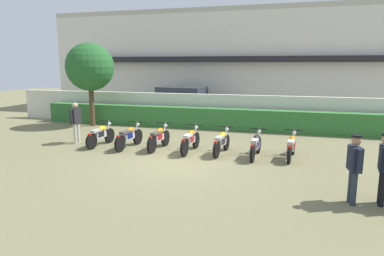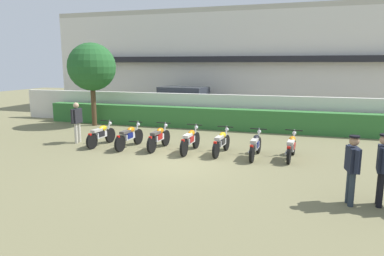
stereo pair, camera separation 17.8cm
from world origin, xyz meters
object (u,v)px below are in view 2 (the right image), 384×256
(motorcycle_in_row_6, at_px, (291,147))
(motorcycle_in_row_5, at_px, (255,145))
(motorcycle_in_row_1, at_px, (129,136))
(inspector_person, at_px, (77,119))
(officer_1, at_px, (383,164))
(motorcycle_in_row_3, at_px, (190,140))
(officer_0, at_px, (352,165))
(tree_near_inspector, at_px, (92,67))
(motorcycle_in_row_2, at_px, (159,138))
(motorcycle_in_row_4, at_px, (221,142))
(motorcycle_in_row_0, at_px, (101,135))
(parked_car, at_px, (186,103))

(motorcycle_in_row_6, bearing_deg, motorcycle_in_row_5, 103.07)
(motorcycle_in_row_1, bearing_deg, inspector_person, 90.94)
(officer_1, bearing_deg, motorcycle_in_row_3, -24.09)
(officer_1, bearing_deg, officer_0, 18.57)
(motorcycle_in_row_5, distance_m, inspector_person, 7.32)
(motorcycle_in_row_6, height_order, officer_0, officer_0)
(tree_near_inspector, relative_size, motorcycle_in_row_5, 2.28)
(motorcycle_in_row_2, distance_m, inspector_person, 3.67)
(motorcycle_in_row_6, bearing_deg, motorcycle_in_row_1, 96.89)
(motorcycle_in_row_4, bearing_deg, officer_0, -127.96)
(motorcycle_in_row_3, xyz_separation_m, officer_1, (5.60, -3.45, 0.54))
(motorcycle_in_row_1, height_order, motorcycle_in_row_6, motorcycle_in_row_1)
(officer_0, bearing_deg, motorcycle_in_row_6, -77.89)
(motorcycle_in_row_6, height_order, officer_1, officer_1)
(motorcycle_in_row_0, bearing_deg, motorcycle_in_row_4, -84.10)
(parked_car, distance_m, tree_near_inspector, 5.75)
(motorcycle_in_row_1, relative_size, officer_0, 1.19)
(motorcycle_in_row_0, height_order, motorcycle_in_row_6, motorcycle_in_row_0)
(tree_near_inspector, height_order, motorcycle_in_row_5, tree_near_inspector)
(parked_car, height_order, officer_0, parked_car)
(motorcycle_in_row_2, bearing_deg, inspector_person, 92.94)
(motorcycle_in_row_4, xyz_separation_m, motorcycle_in_row_6, (2.43, 0.02, -0.00))
(motorcycle_in_row_2, relative_size, motorcycle_in_row_4, 1.01)
(officer_0, bearing_deg, parked_car, -64.31)
(motorcycle_in_row_0, height_order, officer_0, officer_0)
(officer_0, bearing_deg, inspector_person, -29.06)
(officer_0, bearing_deg, motorcycle_in_row_0, -30.70)
(motorcycle_in_row_0, height_order, inspector_person, inspector_person)
(parked_car, bearing_deg, officer_0, -48.21)
(motorcycle_in_row_6, xyz_separation_m, officer_1, (2.01, -3.54, 0.55))
(motorcycle_in_row_2, height_order, officer_0, officer_0)
(motorcycle_in_row_3, distance_m, motorcycle_in_row_4, 1.16)
(inspector_person, bearing_deg, motorcycle_in_row_0, -7.90)
(motorcycle_in_row_0, xyz_separation_m, motorcycle_in_row_3, (3.71, 0.02, 0.01))
(motorcycle_in_row_1, bearing_deg, parked_car, 6.01)
(motorcycle_in_row_0, height_order, motorcycle_in_row_3, motorcycle_in_row_3)
(motorcycle_in_row_0, relative_size, motorcycle_in_row_3, 0.94)
(motorcycle_in_row_5, distance_m, motorcycle_in_row_6, 1.21)
(tree_near_inspector, bearing_deg, motorcycle_in_row_0, -54.70)
(tree_near_inspector, height_order, officer_1, tree_near_inspector)
(parked_car, xyz_separation_m, inspector_person, (-2.32, -7.42, 0.06))
(tree_near_inspector, bearing_deg, officer_0, -33.29)
(motorcycle_in_row_0, bearing_deg, motorcycle_in_row_3, -84.74)
(motorcycle_in_row_0, distance_m, motorcycle_in_row_2, 2.43)
(motorcycle_in_row_3, distance_m, officer_1, 6.60)
(motorcycle_in_row_0, bearing_deg, motorcycle_in_row_6, -84.24)
(tree_near_inspector, xyz_separation_m, inspector_person, (1.63, -3.82, -2.06))
(motorcycle_in_row_5, relative_size, motorcycle_in_row_6, 1.03)
(motorcycle_in_row_2, bearing_deg, motorcycle_in_row_6, -85.95)
(parked_car, relative_size, motorcycle_in_row_0, 2.60)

